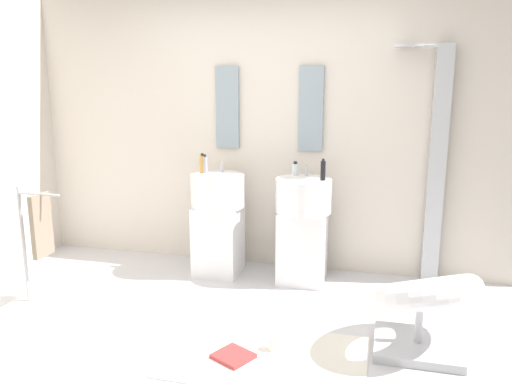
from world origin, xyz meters
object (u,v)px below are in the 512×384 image
object	(u,v)px
soap_bottle_black	(323,170)
soap_bottle_clear	(295,169)
lounge_chair	(420,301)
coffee_mug	(273,344)
pedestal_sink_right	(303,226)
shower_column	(436,161)
pedestal_sink_left	(218,220)
soap_bottle_grey	(205,165)
towel_rack	(38,228)
soap_bottle_amber	(202,164)
magazine_red	(233,356)

from	to	relation	value
soap_bottle_black	soap_bottle_clear	xyz separation A→B (m)	(-0.27, 0.17, -0.03)
lounge_chair	coffee_mug	bearing A→B (deg)	-164.64
pedestal_sink_right	shower_column	bearing A→B (deg)	13.91
pedestal_sink_left	soap_bottle_grey	world-z (taller)	soap_bottle_grey
pedestal_sink_left	soap_bottle_clear	distance (m)	0.84
coffee_mug	soap_bottle_grey	distance (m)	1.86
lounge_chair	soap_bottle_black	world-z (taller)	soap_bottle_black
lounge_chair	coffee_mug	distance (m)	1.00
soap_bottle_black	soap_bottle_clear	world-z (taller)	soap_bottle_black
shower_column	coffee_mug	world-z (taller)	shower_column
soap_bottle_black	soap_bottle_clear	size ratio (longest dim) A/B	1.47
towel_rack	soap_bottle_amber	distance (m)	1.48
soap_bottle_amber	magazine_red	bearing A→B (deg)	-63.59
pedestal_sink_right	magazine_red	distance (m)	1.52
magazine_red	soap_bottle_black	xyz separation A→B (m)	(0.37, 1.40, 0.99)
pedestal_sink_right	lounge_chair	bearing A→B (deg)	-46.81
pedestal_sink_right	coffee_mug	size ratio (longest dim) A/B	12.75
pedestal_sink_left	soap_bottle_grey	distance (m)	0.52
pedestal_sink_left	shower_column	xyz separation A→B (m)	(1.87, 0.27, 0.58)
lounge_chair	soap_bottle_black	bearing A→B (deg)	128.39
soap_bottle_black	soap_bottle_grey	world-z (taller)	soap_bottle_black
soap_bottle_amber	soap_bottle_black	size ratio (longest dim) A/B	0.97
lounge_chair	soap_bottle_grey	size ratio (longest dim) A/B	6.31
pedestal_sink_right	soap_bottle_clear	world-z (taller)	soap_bottle_clear
shower_column	towel_rack	world-z (taller)	shower_column
coffee_mug	soap_bottle_black	distance (m)	1.57
shower_column	coffee_mug	bearing A→B (deg)	-124.84
soap_bottle_amber	towel_rack	bearing A→B (deg)	-133.68
shower_column	soap_bottle_clear	distance (m)	1.20
pedestal_sink_right	magazine_red	bearing A→B (deg)	-98.30
pedestal_sink_right	shower_column	size ratio (longest dim) A/B	0.50
coffee_mug	towel_rack	bearing A→B (deg)	171.89
soap_bottle_black	pedestal_sink_right	bearing A→B (deg)	171.96
pedestal_sink_left	soap_bottle_black	bearing A→B (deg)	-1.42
pedestal_sink_right	soap_bottle_amber	size ratio (longest dim) A/B	5.78
lounge_chair	soap_bottle_grey	bearing A→B (deg)	150.58
soap_bottle_amber	soap_bottle_grey	bearing A→B (deg)	-20.82
towel_rack	soap_bottle_grey	world-z (taller)	soap_bottle_grey
towel_rack	soap_bottle_clear	bearing A→B (deg)	31.63
towel_rack	coffee_mug	xyz separation A→B (m)	(1.95, -0.28, -0.58)
soap_bottle_clear	pedestal_sink_left	bearing A→B (deg)	-168.22
pedestal_sink_left	magazine_red	distance (m)	1.61
towel_rack	soap_bottle_grey	size ratio (longest dim) A/B	5.55
shower_column	soap_bottle_black	bearing A→B (deg)	-162.36
towel_rack	magazine_red	bearing A→B (deg)	-14.37
shower_column	lounge_chair	bearing A→B (deg)	-96.25
shower_column	magazine_red	size ratio (longest dim) A/B	9.03
towel_rack	lounge_chair	bearing A→B (deg)	-0.47
pedestal_sink_right	magazine_red	world-z (taller)	pedestal_sink_right
soap_bottle_black	shower_column	bearing A→B (deg)	17.64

